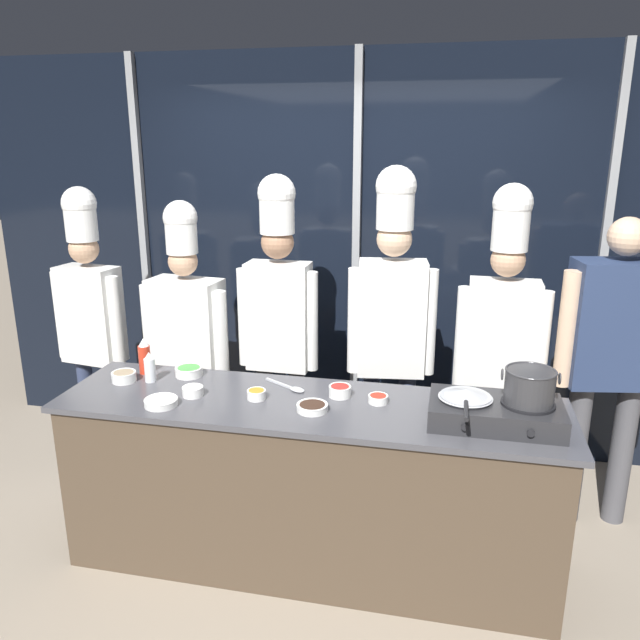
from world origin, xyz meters
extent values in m
plane|color=gray|center=(0.00, 0.00, 0.00)|extent=(24.00, 24.00, 0.00)
cube|color=black|center=(0.00, 1.45, 1.35)|extent=(5.52, 0.04, 2.70)
cube|color=gray|center=(-1.56, 1.41, 1.35)|extent=(0.05, 0.05, 2.70)
cube|color=gray|center=(0.00, 1.41, 1.35)|extent=(0.05, 0.05, 2.70)
cube|color=gray|center=(1.56, 1.41, 1.35)|extent=(0.05, 0.05, 2.70)
cube|color=#4C3D2D|center=(0.00, 0.00, 0.44)|extent=(2.42, 0.62, 0.87)
cube|color=#47474C|center=(0.00, 0.00, 0.89)|extent=(2.50, 0.66, 0.03)
cube|color=#28282B|center=(0.87, -0.04, 0.95)|extent=(0.59, 0.34, 0.10)
cylinder|color=black|center=(0.74, -0.04, 1.01)|extent=(0.24, 0.24, 0.01)
cylinder|color=black|center=(0.74, -0.22, 0.95)|extent=(0.03, 0.01, 0.03)
cylinder|color=black|center=(1.01, -0.04, 1.01)|extent=(0.24, 0.24, 0.01)
cylinder|color=black|center=(1.01, -0.22, 0.95)|extent=(0.03, 0.01, 0.03)
cylinder|color=#ADAFB5|center=(0.74, -0.04, 1.02)|extent=(0.23, 0.23, 0.01)
cone|color=#ADAFB5|center=(0.74, -0.04, 1.04)|extent=(0.25, 0.25, 0.04)
cylinder|color=black|center=(0.74, -0.25, 1.04)|extent=(0.02, 0.19, 0.02)
cylinder|color=#333335|center=(1.01, -0.04, 1.09)|extent=(0.22, 0.22, 0.15)
torus|color=#333335|center=(1.01, -0.04, 1.17)|extent=(0.22, 0.22, 0.01)
torus|color=#333335|center=(0.89, -0.04, 1.14)|extent=(0.01, 0.05, 0.05)
torus|color=#333335|center=(1.13, -0.04, 1.14)|extent=(0.01, 0.05, 0.05)
cylinder|color=white|center=(-0.89, 0.09, 0.96)|extent=(0.06, 0.06, 0.13)
cone|color=white|center=(-0.89, 0.09, 1.05)|extent=(0.05, 0.05, 0.04)
cylinder|color=red|center=(-0.97, 0.20, 0.98)|extent=(0.07, 0.07, 0.16)
cone|color=white|center=(-0.97, 0.20, 1.08)|extent=(0.06, 0.06, 0.04)
cylinder|color=white|center=(0.33, 0.07, 0.92)|extent=(0.10, 0.10, 0.04)
torus|color=white|center=(0.33, 0.07, 0.94)|extent=(0.10, 0.10, 0.01)
cylinder|color=#B22D1E|center=(0.33, 0.07, 0.93)|extent=(0.08, 0.08, 0.02)
cylinder|color=white|center=(0.13, 0.11, 0.93)|extent=(0.11, 0.11, 0.05)
torus|color=white|center=(0.13, 0.11, 0.95)|extent=(0.11, 0.11, 0.01)
cylinder|color=red|center=(0.13, 0.11, 0.94)|extent=(0.09, 0.09, 0.03)
cylinder|color=white|center=(-0.72, 0.21, 0.92)|extent=(0.15, 0.15, 0.05)
torus|color=white|center=(-0.72, 0.21, 0.95)|extent=(0.15, 0.15, 0.01)
cylinder|color=#4C9E47|center=(-0.72, 0.21, 0.94)|extent=(0.12, 0.12, 0.03)
cylinder|color=white|center=(-0.69, -0.18, 0.92)|extent=(0.16, 0.16, 0.03)
torus|color=white|center=(-0.69, -0.18, 0.93)|extent=(0.16, 0.16, 0.01)
cylinder|color=white|center=(-0.69, -0.18, 0.93)|extent=(0.13, 0.13, 0.02)
cylinder|color=white|center=(-1.02, 0.06, 0.93)|extent=(0.13, 0.13, 0.05)
torus|color=white|center=(-1.02, 0.06, 0.95)|extent=(0.13, 0.13, 0.01)
cylinder|color=#9E896B|center=(-1.02, 0.06, 0.94)|extent=(0.10, 0.10, 0.03)
cylinder|color=white|center=(-0.27, -0.01, 0.92)|extent=(0.09, 0.09, 0.05)
torus|color=white|center=(-0.27, -0.01, 0.95)|extent=(0.09, 0.09, 0.01)
cylinder|color=orange|center=(-0.27, -0.01, 0.94)|extent=(0.08, 0.08, 0.02)
cylinder|color=white|center=(0.04, -0.09, 0.92)|extent=(0.15, 0.15, 0.03)
torus|color=white|center=(0.04, -0.09, 0.93)|extent=(0.15, 0.15, 0.01)
cylinder|color=#382319|center=(0.04, -0.09, 0.93)|extent=(0.12, 0.12, 0.02)
cylinder|color=white|center=(-0.59, -0.04, 0.92)|extent=(0.10, 0.10, 0.05)
torus|color=white|center=(-0.59, -0.04, 0.95)|extent=(0.11, 0.11, 0.01)
cylinder|color=silver|center=(-0.59, -0.04, 0.94)|extent=(0.09, 0.09, 0.03)
cube|color=#B2B5BA|center=(-0.21, 0.20, 0.91)|extent=(0.17, 0.11, 0.01)
ellipsoid|color=#B2B5BA|center=(-0.09, 0.13, 0.91)|extent=(0.10, 0.09, 0.02)
cylinder|color=#2D3856|center=(-1.47, 0.65, 0.38)|extent=(0.10, 0.10, 0.76)
cylinder|color=#2D3856|center=(-1.68, 0.68, 0.38)|extent=(0.10, 0.10, 0.76)
cube|color=white|center=(-1.58, 0.67, 1.07)|extent=(0.40, 0.25, 0.62)
cylinder|color=white|center=(-1.37, 0.61, 1.06)|extent=(0.08, 0.08, 0.57)
cylinder|color=white|center=(-1.79, 0.67, 1.06)|extent=(0.08, 0.08, 0.57)
sphere|color=tan|center=(-1.58, 0.67, 1.49)|extent=(0.18, 0.18, 0.18)
cylinder|color=white|center=(-1.58, 0.67, 1.65)|extent=(0.19, 0.19, 0.23)
sphere|color=white|center=(-1.58, 0.67, 1.76)|extent=(0.21, 0.21, 0.21)
cylinder|color=#4C4C51|center=(-0.80, 0.63, 0.37)|extent=(0.11, 0.11, 0.74)
cylinder|color=#4C4C51|center=(-1.04, 0.66, 0.37)|extent=(0.11, 0.11, 0.74)
cube|color=white|center=(-0.92, 0.65, 1.03)|extent=(0.46, 0.28, 0.60)
cylinder|color=white|center=(-0.68, 0.58, 1.01)|extent=(0.09, 0.09, 0.55)
cylinder|color=white|center=(-1.16, 0.64, 1.01)|extent=(0.09, 0.09, 0.55)
sphere|color=tan|center=(-0.92, 0.65, 1.44)|extent=(0.18, 0.18, 0.18)
cylinder|color=white|center=(-0.92, 0.65, 1.60)|extent=(0.18, 0.18, 0.21)
sphere|color=white|center=(-0.92, 0.65, 1.70)|extent=(0.20, 0.20, 0.20)
cylinder|color=#4C4C51|center=(-0.25, 0.70, 0.40)|extent=(0.10, 0.10, 0.80)
cylinder|color=#4C4C51|center=(-0.45, 0.71, 0.40)|extent=(0.10, 0.10, 0.80)
cube|color=white|center=(-0.35, 0.71, 1.12)|extent=(0.37, 0.20, 0.65)
cylinder|color=white|center=(-0.14, 0.67, 1.11)|extent=(0.07, 0.07, 0.59)
cylinder|color=white|center=(-0.56, 0.68, 1.11)|extent=(0.07, 0.07, 0.59)
sphere|color=#A87A5B|center=(-0.35, 0.71, 1.56)|extent=(0.19, 0.19, 0.19)
cylinder|color=white|center=(-0.35, 0.71, 1.73)|extent=(0.20, 0.20, 0.23)
sphere|color=white|center=(-0.35, 0.71, 1.84)|extent=(0.22, 0.22, 0.22)
cylinder|color=#2D3856|center=(0.43, 0.71, 0.41)|extent=(0.10, 0.10, 0.82)
cylinder|color=#2D3856|center=(0.22, 0.68, 0.41)|extent=(0.10, 0.10, 0.82)
cube|color=white|center=(0.32, 0.69, 1.15)|extent=(0.40, 0.25, 0.66)
cylinder|color=white|center=(0.54, 0.69, 1.14)|extent=(0.08, 0.08, 0.61)
cylinder|color=white|center=(0.12, 0.63, 1.14)|extent=(0.08, 0.08, 0.61)
sphere|color=beige|center=(0.32, 0.69, 1.61)|extent=(0.20, 0.20, 0.20)
cylinder|color=white|center=(0.32, 0.69, 1.78)|extent=(0.21, 0.21, 0.23)
sphere|color=white|center=(0.32, 0.69, 1.90)|extent=(0.22, 0.22, 0.22)
cylinder|color=#232326|center=(1.04, 0.70, 0.39)|extent=(0.10, 0.10, 0.77)
cylinder|color=#232326|center=(0.83, 0.70, 0.39)|extent=(0.10, 0.10, 0.77)
cube|color=white|center=(0.93, 0.70, 1.09)|extent=(0.39, 0.21, 0.63)
cylinder|color=white|center=(1.15, 0.66, 1.07)|extent=(0.08, 0.08, 0.58)
cylinder|color=white|center=(0.72, 0.67, 1.07)|extent=(0.08, 0.08, 0.58)
sphere|color=tan|center=(0.93, 0.70, 1.52)|extent=(0.18, 0.18, 0.18)
cylinder|color=white|center=(0.93, 0.70, 1.69)|extent=(0.19, 0.19, 0.25)
sphere|color=white|center=(0.93, 0.70, 1.82)|extent=(0.21, 0.21, 0.21)
cylinder|color=#4C4C51|center=(1.65, 0.73, 0.42)|extent=(0.12, 0.12, 0.85)
cylinder|color=#4C4C51|center=(1.39, 0.69, 0.42)|extent=(0.12, 0.12, 0.85)
cube|color=navy|center=(1.52, 0.71, 1.19)|extent=(0.51, 0.33, 0.69)
cylinder|color=beige|center=(1.26, 0.63, 1.17)|extent=(0.10, 0.10, 0.63)
sphere|color=beige|center=(1.52, 0.71, 1.66)|extent=(0.20, 0.20, 0.20)
camera|label=1|loc=(0.65, -2.73, 2.15)|focal=35.00mm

